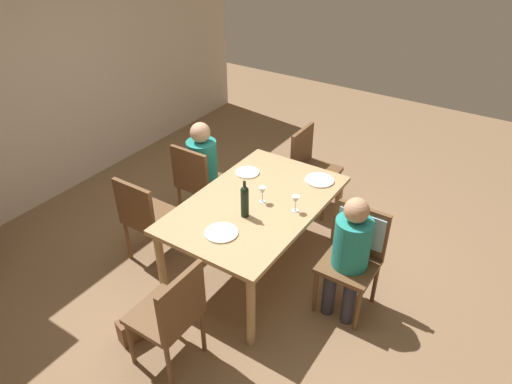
{
  "coord_description": "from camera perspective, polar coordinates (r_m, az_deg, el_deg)",
  "views": [
    {
      "loc": [
        -2.79,
        -1.82,
        3.02
      ],
      "look_at": [
        0.0,
        0.0,
        0.86
      ],
      "focal_mm": 32.39,
      "sensor_mm": 36.0,
      "label": 1
    }
  ],
  "objects": [
    {
      "name": "wine_glass_near_left",
      "position": [
        3.97,
        0.79,
        0.07
      ],
      "size": [
        0.07,
        0.07,
        0.15
      ],
      "color": "silver",
      "rests_on": "dining_table"
    },
    {
      "name": "chair_left_end",
      "position": [
        3.41,
        -10.35,
        -14.44
      ],
      "size": [
        0.44,
        0.44,
        0.92
      ],
      "color": "brown",
      "rests_on": "ground_plane"
    },
    {
      "name": "chair_far_right",
      "position": [
        4.81,
        -7.17,
        1.57
      ],
      "size": [
        0.44,
        0.44,
        0.92
      ],
      "rotation": [
        0.0,
        0.0,
        -1.57
      ],
      "color": "brown",
      "rests_on": "ground_plane"
    },
    {
      "name": "ground_plane",
      "position": [
        4.5,
        0.0,
        -9.19
      ],
      "size": [
        10.0,
        10.0,
        0.0
      ],
      "primitive_type": "plane",
      "color": "#846647"
    },
    {
      "name": "dining_table",
      "position": [
        4.08,
        0.0,
        -2.15
      ],
      "size": [
        1.68,
        1.05,
        0.76
      ],
      "color": "tan",
      "rests_on": "ground_plane"
    },
    {
      "name": "chair_far_left",
      "position": [
        4.36,
        -13.45,
        -2.79
      ],
      "size": [
        0.44,
        0.44,
        0.92
      ],
      "rotation": [
        0.0,
        0.0,
        -1.57
      ],
      "color": "brown",
      "rests_on": "ground_plane"
    },
    {
      "name": "rear_room_partition",
      "position": [
        5.59,
        -24.72,
        12.66
      ],
      "size": [
        6.4,
        0.12,
        2.7
      ],
      "primitive_type": "cube",
      "color": "beige",
      "rests_on": "ground_plane"
    },
    {
      "name": "wine_bottle_tall_green",
      "position": [
        3.77,
        -1.4,
        -1.04
      ],
      "size": [
        0.07,
        0.07,
        0.34
      ],
      "color": "black",
      "rests_on": "dining_table"
    },
    {
      "name": "person_woman_host",
      "position": [
        4.82,
        -6.42,
        3.39
      ],
      "size": [
        0.35,
        0.31,
        1.13
      ],
      "rotation": [
        0.0,
        0.0,
        -1.57
      ],
      "color": "#33333D",
      "rests_on": "ground_plane"
    },
    {
      "name": "handbag",
      "position": [
        3.96,
        -14.61,
        -15.79
      ],
      "size": [
        0.3,
        0.19,
        0.22
      ],
      "primitive_type": "cube",
      "rotation": [
        0.0,
        0.0,
        -0.28
      ],
      "color": "brown",
      "rests_on": "ground_plane"
    },
    {
      "name": "dinner_plate_guest_right",
      "position": [
        4.44,
        -1.07,
        2.44
      ],
      "size": [
        0.23,
        0.23,
        0.01
      ],
      "primitive_type": "cylinder",
      "color": "white",
      "rests_on": "dining_table"
    },
    {
      "name": "wine_glass_centre",
      "position": [
        3.87,
        4.91,
        -1.05
      ],
      "size": [
        0.07,
        0.07,
        0.15
      ],
      "color": "silver",
      "rests_on": "dining_table"
    },
    {
      "name": "person_man_bearded",
      "position": [
        3.76,
        11.53,
        -7.01
      ],
      "size": [
        0.34,
        0.3,
        1.11
      ],
      "rotation": [
        0.0,
        0.0,
        1.57
      ],
      "color": "#33333D",
      "rests_on": "ground_plane"
    },
    {
      "name": "dinner_plate_host",
      "position": [
        3.67,
        -4.29,
        -5.03
      ],
      "size": [
        0.27,
        0.27,
        0.01
      ],
      "primitive_type": "cylinder",
      "color": "silver",
      "rests_on": "dining_table"
    },
    {
      "name": "chair_near",
      "position": [
        3.9,
        12.32,
        -6.37
      ],
      "size": [
        0.46,
        0.44,
        0.92
      ],
      "rotation": [
        0.0,
        0.0,
        1.57
      ],
      "color": "brown",
      "rests_on": "ground_plane"
    },
    {
      "name": "chair_right_end",
      "position": [
        5.09,
        6.72,
        3.5
      ],
      "size": [
        0.44,
        0.44,
        0.92
      ],
      "rotation": [
        0.0,
        0.0,
        3.14
      ],
      "color": "brown",
      "rests_on": "ground_plane"
    },
    {
      "name": "dinner_plate_guest_left",
      "position": [
        4.36,
        7.85,
        1.46
      ],
      "size": [
        0.27,
        0.27,
        0.01
      ],
      "primitive_type": "cylinder",
      "color": "silver",
      "rests_on": "dining_table"
    }
  ]
}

